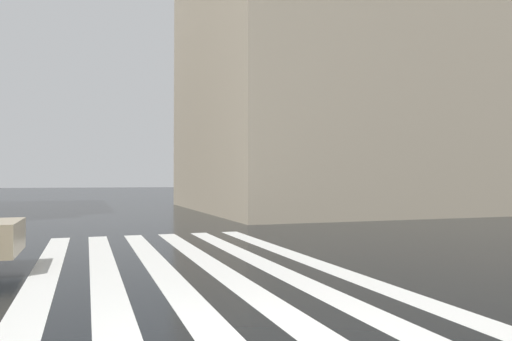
% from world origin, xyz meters
% --- Properties ---
extents(zebra_crossing, '(13.00, 5.50, 0.01)m').
position_xyz_m(zebra_crossing, '(4.00, -0.15, 0.00)').
color(zebra_crossing, silver).
rests_on(zebra_crossing, ground_plane).
extents(haussmann_block_corner, '(16.10, 23.71, 23.38)m').
position_xyz_m(haussmann_block_corner, '(20.55, -15.81, 11.45)').
color(haussmann_block_corner, tan).
rests_on(haussmann_block_corner, ground_plane).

